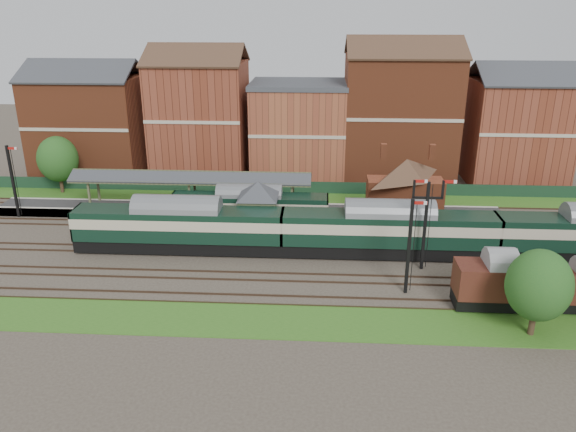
# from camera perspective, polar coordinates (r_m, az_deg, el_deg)

# --- Properties ---
(ground) EXTENTS (160.00, 160.00, 0.00)m
(ground) POSITION_cam_1_polar(r_m,az_deg,el_deg) (52.62, -0.08, -3.83)
(ground) COLOR #473D33
(ground) RESTS_ON ground
(grass_back) EXTENTS (90.00, 4.50, 0.06)m
(grass_back) POSITION_cam_1_polar(r_m,az_deg,el_deg) (67.48, 0.72, 1.84)
(grass_back) COLOR #2D6619
(grass_back) RESTS_ON ground
(grass_front) EXTENTS (90.00, 5.00, 0.06)m
(grass_front) POSITION_cam_1_polar(r_m,az_deg,el_deg) (42.01, -1.06, -10.59)
(grass_front) COLOR #2D6619
(grass_front) RESTS_ON ground
(fence) EXTENTS (90.00, 0.12, 1.50)m
(fence) POSITION_cam_1_polar(r_m,az_deg,el_deg) (69.15, 0.80, 2.94)
(fence) COLOR #193823
(fence) RESTS_ON ground
(platform) EXTENTS (55.00, 3.40, 1.00)m
(platform) POSITION_cam_1_polar(r_m,az_deg,el_deg) (61.87, -4.17, 0.46)
(platform) COLOR #2D2D2D
(platform) RESTS_ON ground
(signal_box) EXTENTS (5.40, 5.40, 6.00)m
(signal_box) POSITION_cam_1_polar(r_m,az_deg,el_deg) (54.65, -3.02, 0.71)
(signal_box) COLOR #586F4F
(signal_box) RESTS_ON ground
(brick_hut) EXTENTS (3.20, 2.64, 2.94)m
(brick_hut) POSITION_cam_1_polar(r_m,az_deg,el_deg) (55.10, 5.32, -1.40)
(brick_hut) COLOR brown
(brick_hut) RESTS_ON ground
(station_building) EXTENTS (8.10, 8.10, 5.90)m
(station_building) POSITION_cam_1_polar(r_m,az_deg,el_deg) (60.95, 11.83, 3.18)
(station_building) COLOR brown
(station_building) RESTS_ON platform
(canopy) EXTENTS (26.00, 3.89, 4.08)m
(canopy) POSITION_cam_1_polar(r_m,az_deg,el_deg) (61.65, -9.82, 4.13)
(canopy) COLOR #4B5233
(canopy) RESTS_ON platform
(semaphore_bracket) EXTENTS (3.60, 0.25, 8.18)m
(semaphore_bracket) POSITION_cam_1_polar(r_m,az_deg,el_deg) (49.32, 13.85, -0.36)
(semaphore_bracket) COLOR black
(semaphore_bracket) RESTS_ON ground
(semaphore_platform_end) EXTENTS (1.23, 0.25, 8.00)m
(semaphore_platform_end) POSITION_cam_1_polar(r_m,az_deg,el_deg) (67.10, -26.16, 3.26)
(semaphore_platform_end) COLOR black
(semaphore_platform_end) RESTS_ON ground
(semaphore_siding) EXTENTS (1.23, 0.25, 8.00)m
(semaphore_siding) POSITION_cam_1_polar(r_m,az_deg,el_deg) (45.04, 12.23, -2.93)
(semaphore_siding) COLOR black
(semaphore_siding) RESTS_ON ground
(town_backdrop) EXTENTS (69.00, 10.00, 16.00)m
(town_backdrop) POSITION_cam_1_polar(r_m,az_deg,el_deg) (74.35, 0.93, 9.18)
(town_backdrop) COLOR brown
(town_backdrop) RESTS_ON ground
(dmu_train) EXTENTS (58.24, 3.06, 4.47)m
(dmu_train) POSITION_cam_1_polar(r_m,az_deg,el_deg) (51.92, 10.17, -1.40)
(dmu_train) COLOR black
(dmu_train) RESTS_ON ground
(platform_railcar) EXTENTS (16.22, 2.56, 3.73)m
(platform_railcar) POSITION_cam_1_polar(r_m,az_deg,el_deg) (58.17, -3.91, 0.91)
(platform_railcar) COLOR black
(platform_railcar) RESTS_ON ground
(goods_van_a) EXTENTS (6.27, 2.72, 3.80)m
(goods_van_a) POSITION_cam_1_polar(r_m,az_deg,el_deg) (45.59, 20.49, -6.31)
(goods_van_a) COLOR black
(goods_van_a) RESTS_ON ground
(tree_far) EXTENTS (4.43, 4.43, 6.46)m
(tree_far) POSITION_cam_1_polar(r_m,az_deg,el_deg) (42.16, 24.13, -6.45)
(tree_far) COLOR #382619
(tree_far) RESTS_ON ground
(tree_back) EXTENTS (4.84, 4.84, 7.07)m
(tree_back) POSITION_cam_1_polar(r_m,az_deg,el_deg) (73.85, -22.35, 5.37)
(tree_back) COLOR #382619
(tree_back) RESTS_ON ground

